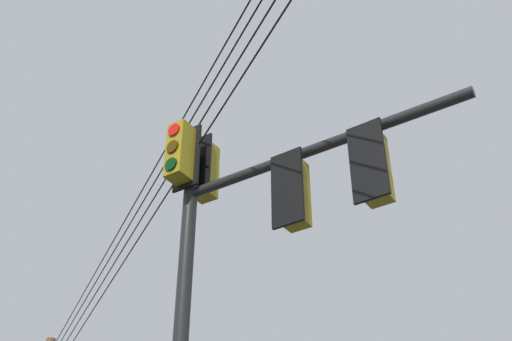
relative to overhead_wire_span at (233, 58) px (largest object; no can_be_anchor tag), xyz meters
name	(u,v)px	position (x,y,z in m)	size (l,w,h in m)	color
signal_mast_assembly	(236,237)	(-0.50, 0.79, -2.21)	(4.24, 0.97, 6.99)	black
overhead_wire_span	(233,58)	(0.00, 0.00, 0.00)	(28.75, 16.77, 1.36)	black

